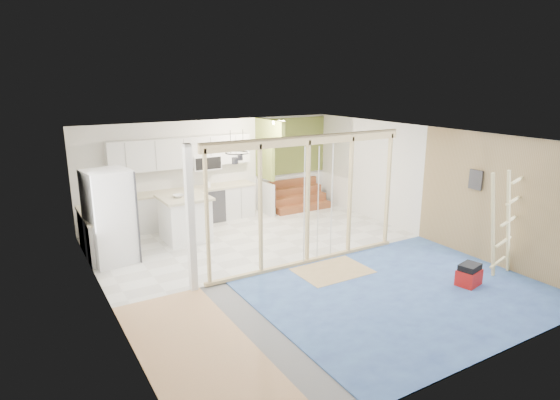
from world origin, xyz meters
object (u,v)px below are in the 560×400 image
ladder (503,224)px  fridge (110,217)px  island (185,219)px  toolbox (469,275)px

ladder → fridge: bearing=138.6°
fridge → island: bearing=7.5°
fridge → island: 1.84m
island → fridge: bearing=-164.2°
toolbox → ladder: 1.17m
fridge → toolbox: 6.91m
toolbox → island: bearing=113.2°
island → toolbox: bearing=-55.2°
fridge → ladder: (6.09, -4.40, 0.09)m
toolbox → ladder: size_ratio=0.24×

